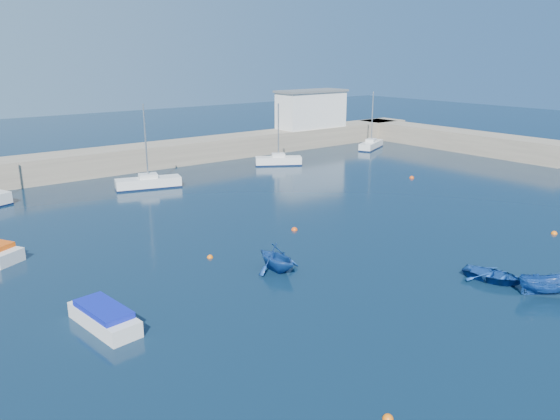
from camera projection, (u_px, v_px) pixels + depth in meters
ground at (468, 330)px, 26.21m from camera, size 220.00×220.00×0.00m
back_wall at (108, 161)px, 60.73m from camera, size 96.00×4.50×2.60m
right_arm at (452, 139)px, 76.12m from camera, size 4.50×32.00×2.60m
harbor_office at (311, 110)px, 77.41m from camera, size 10.00×4.00×5.00m
sailboat_6 at (148, 182)px, 53.75m from camera, size 6.51×3.38×8.23m
sailboat_7 at (278, 160)px, 64.88m from camera, size 5.43×4.12×7.25m
sailboat_8 at (371, 145)px, 76.15m from camera, size 6.08×4.04×7.81m
motorboat_1 at (104, 317)px, 26.40m from camera, size 2.13×4.65×1.10m
dinghy_center at (493, 275)px, 31.78m from camera, size 3.23×3.93×0.71m
dinghy_left at (277, 257)px, 33.18m from camera, size 2.83×3.27×1.70m
dinghy_right at (548, 285)px, 29.79m from camera, size 3.29×3.01×1.26m
buoy_0 at (388, 419)px, 19.81m from camera, size 0.42×0.42×0.42m
buoy_1 at (294, 230)px, 41.05m from camera, size 0.48×0.48×0.48m
buoy_2 at (554, 234)px, 40.20m from camera, size 0.45×0.45×0.45m
buoy_3 at (210, 258)px, 35.51m from camera, size 0.40×0.40×0.40m
buoy_4 at (412, 178)px, 58.22m from camera, size 0.50×0.50×0.50m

